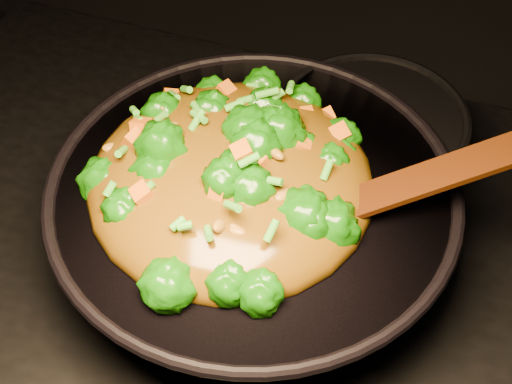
% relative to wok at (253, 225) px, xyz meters
% --- Properties ---
extents(wok, '(0.59, 0.59, 0.13)m').
position_rel_wok_xyz_m(wok, '(0.00, 0.00, 0.00)').
color(wok, black).
rests_on(wok, stovetop).
extents(stir_fry, '(0.36, 0.36, 0.11)m').
position_rel_wok_xyz_m(stir_fry, '(-0.03, -0.00, 0.12)').
color(stir_fry, '#155E06').
rests_on(stir_fry, wok).
extents(spatula, '(0.25, 0.15, 0.11)m').
position_rel_wok_xyz_m(spatula, '(0.17, 0.03, 0.11)').
color(spatula, '#361704').
rests_on(spatula, wok).
extents(back_pot, '(0.28, 0.28, 0.13)m').
position_rel_wok_xyz_m(back_pot, '(0.10, 0.16, 0.00)').
color(back_pot, black).
rests_on(back_pot, stovetop).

